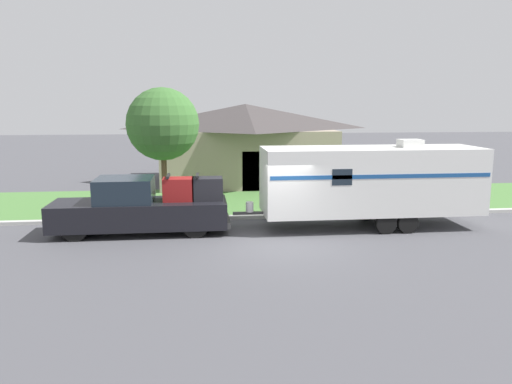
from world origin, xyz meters
name	(u,v)px	position (x,y,z in m)	size (l,w,h in m)	color
ground_plane	(279,244)	(0.00, 0.00, 0.00)	(120.00, 120.00, 0.00)	#47474C
curb_strip	(265,217)	(0.00, 3.75, 0.07)	(80.00, 0.30, 0.14)	#ADADA8
lawn_strip	(255,201)	(0.00, 7.40, 0.01)	(80.00, 7.00, 0.03)	#477538
house_across_street	(245,142)	(0.13, 13.45, 2.33)	(10.22, 7.77, 4.50)	gray
pickup_truck	(142,208)	(-4.59, 1.97, 0.92)	(6.19, 1.96, 2.08)	black
travel_trailer	(371,180)	(3.72, 1.97, 1.76)	(9.08, 2.40, 3.24)	black
mailbox	(396,185)	(5.87, 4.87, 1.07)	(0.48, 0.20, 1.40)	brown
tree_in_yard	(163,124)	(-4.08, 6.24, 3.66)	(3.11, 3.11, 5.22)	brown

